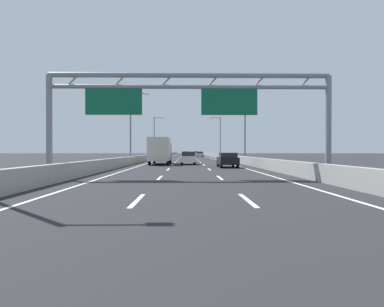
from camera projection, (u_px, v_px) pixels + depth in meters
name	position (u px, v px, depth m)	size (l,w,h in m)	color
ground_plane	(187.00, 156.00, 98.20)	(260.00, 260.00, 0.00)	#262628
lane_dash_left_1	(137.00, 200.00, 10.68)	(0.16, 3.00, 0.01)	white
lane_dash_left_2	(160.00, 178.00, 19.68)	(0.16, 3.00, 0.01)	white
lane_dash_left_3	(168.00, 169.00, 28.68)	(0.16, 3.00, 0.01)	white
lane_dash_left_4	(173.00, 165.00, 37.68)	(0.16, 3.00, 0.01)	white
lane_dash_left_5	(175.00, 162.00, 46.68)	(0.16, 3.00, 0.01)	white
lane_dash_left_6	(177.00, 160.00, 55.67)	(0.16, 3.00, 0.01)	white
lane_dash_left_7	(178.00, 159.00, 64.67)	(0.16, 3.00, 0.01)	white
lane_dash_left_8	(179.00, 158.00, 73.67)	(0.16, 3.00, 0.01)	white
lane_dash_left_9	(180.00, 157.00, 82.67)	(0.16, 3.00, 0.01)	white
lane_dash_left_10	(181.00, 157.00, 91.67)	(0.16, 3.00, 0.01)	white
lane_dash_left_11	(181.00, 156.00, 100.67)	(0.16, 3.00, 0.01)	white
lane_dash_left_12	(182.00, 156.00, 109.67)	(0.16, 3.00, 0.01)	white
lane_dash_left_13	(182.00, 155.00, 118.66)	(0.16, 3.00, 0.01)	white
lane_dash_left_14	(182.00, 155.00, 127.66)	(0.16, 3.00, 0.01)	white
lane_dash_left_15	(183.00, 155.00, 136.66)	(0.16, 3.00, 0.01)	white
lane_dash_left_16	(183.00, 155.00, 145.66)	(0.16, 3.00, 0.01)	white
lane_dash_left_17	(183.00, 154.00, 154.66)	(0.16, 3.00, 0.01)	white
lane_dash_right_1	(248.00, 200.00, 10.74)	(0.16, 3.00, 0.01)	white
lane_dash_right_2	(220.00, 178.00, 19.74)	(0.16, 3.00, 0.01)	white
lane_dash_right_3	(209.00, 169.00, 28.74)	(0.16, 3.00, 0.01)	white
lane_dash_right_4	(204.00, 165.00, 37.74)	(0.16, 3.00, 0.01)	white
lane_dash_right_5	(201.00, 162.00, 46.74)	(0.16, 3.00, 0.01)	white
lane_dash_right_6	(198.00, 160.00, 55.73)	(0.16, 3.00, 0.01)	white
lane_dash_right_7	(197.00, 159.00, 64.73)	(0.16, 3.00, 0.01)	white
lane_dash_right_8	(195.00, 158.00, 73.73)	(0.16, 3.00, 0.01)	white
lane_dash_right_9	(194.00, 157.00, 82.73)	(0.16, 3.00, 0.01)	white
lane_dash_right_10	(194.00, 157.00, 91.73)	(0.16, 3.00, 0.01)	white
lane_dash_right_11	(193.00, 156.00, 100.73)	(0.16, 3.00, 0.01)	white
lane_dash_right_12	(192.00, 156.00, 109.73)	(0.16, 3.00, 0.01)	white
lane_dash_right_13	(192.00, 155.00, 118.72)	(0.16, 3.00, 0.01)	white
lane_dash_right_14	(192.00, 155.00, 127.72)	(0.16, 3.00, 0.01)	white
lane_dash_right_15	(191.00, 155.00, 136.72)	(0.16, 3.00, 0.01)	white
lane_dash_right_16	(191.00, 155.00, 145.72)	(0.16, 3.00, 0.01)	white
lane_dash_right_17	(191.00, 154.00, 154.72)	(0.16, 3.00, 0.01)	white
edge_line_left	(167.00, 157.00, 86.11)	(0.16, 176.00, 0.01)	white
edge_line_right	(207.00, 157.00, 86.29)	(0.16, 176.00, 0.01)	white
barrier_left	(166.00, 154.00, 108.08)	(0.45, 220.00, 0.95)	#9E9E99
barrier_right	(208.00, 154.00, 108.31)	(0.45, 220.00, 0.95)	#9E9E99
sign_gantry	(186.00, 98.00, 19.91)	(17.28, 0.36, 6.36)	gray
streetlamp_left_mid	(132.00, 123.00, 44.09)	(2.58, 0.28, 9.50)	slate
streetlamp_right_mid	(243.00, 123.00, 44.34)	(2.58, 0.28, 9.50)	slate
streetlamp_left_far	(155.00, 135.00, 76.38)	(2.58, 0.28, 9.50)	slate
streetlamp_right_far	(219.00, 135.00, 76.63)	(2.58, 0.28, 9.50)	slate
white_car	(188.00, 158.00, 39.37)	(1.73, 4.55, 1.53)	silver
silver_car	(200.00, 154.00, 92.17)	(1.90, 4.11, 1.44)	#A8ADB2
black_car	(228.00, 160.00, 32.32)	(1.78, 4.16, 1.44)	black
yellow_car	(195.00, 153.00, 133.16)	(1.73, 4.39, 1.47)	yellow
green_car	(186.00, 154.00, 89.55)	(1.81, 4.51, 1.50)	#1E7A38
box_truck	(160.00, 150.00, 39.65)	(2.36, 7.95, 3.15)	#B21E19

